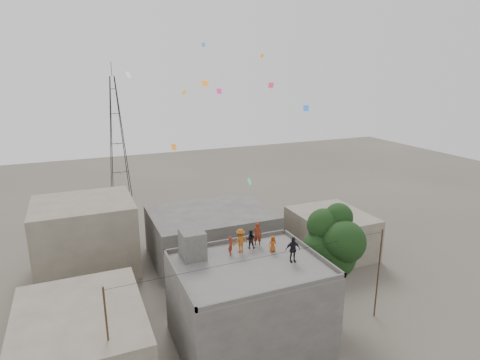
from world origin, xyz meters
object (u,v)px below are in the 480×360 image
object	(u,v)px
stair_head_box	(192,244)
tree	(334,244)
person_dark_adult	(293,250)
transmission_tower	(117,137)
person_red_adult	(257,234)

from	to	relation	value
stair_head_box	tree	xyz separation A→B (m)	(10.57, -2.00, -1.00)
stair_head_box	tree	bearing A→B (deg)	-10.74
stair_head_box	person_dark_adult	xyz separation A→B (m)	(6.16, -3.30, -0.10)
stair_head_box	transmission_tower	xyz separation A→B (m)	(-0.80, 37.40, 1.97)
transmission_tower	person_dark_adult	size ratio (longest dim) A/B	11.08
stair_head_box	person_dark_adult	distance (m)	6.99
stair_head_box	person_red_adult	distance (m)	5.08
stair_head_box	tree	world-z (taller)	tree
transmission_tower	person_red_adult	world-z (taller)	transmission_tower
transmission_tower	person_dark_adult	xyz separation A→B (m)	(6.96, -40.70, -2.07)
tree	transmission_tower	xyz separation A→B (m)	(-11.37, 39.40, 2.97)
tree	person_red_adult	size ratio (longest dim) A/B	5.01
stair_head_box	person_dark_adult	size ratio (longest dim) A/B	1.11
person_red_adult	tree	bearing A→B (deg)	-172.69
tree	person_red_adult	world-z (taller)	tree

